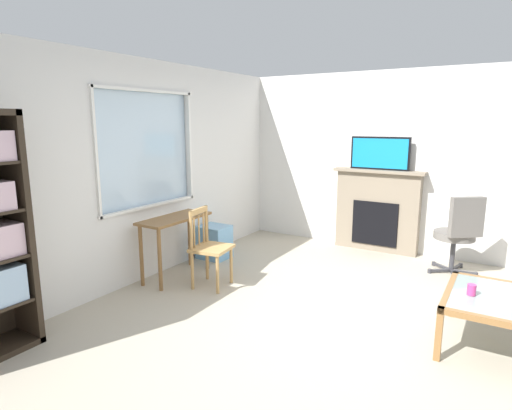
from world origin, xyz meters
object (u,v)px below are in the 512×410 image
at_px(desk_under_window, 175,229).
at_px(fireplace, 377,210).
at_px(wooden_chair, 209,247).
at_px(office_chair, 459,231).
at_px(coffee_table, 490,303).
at_px(plastic_drawer_unit, 214,242).
at_px(tv, 380,153).
at_px(sippy_cup, 472,290).

distance_m(desk_under_window, fireplace, 2.94).
bearing_deg(wooden_chair, fireplace, -27.50).
bearing_deg(office_chair, coffee_table, -165.86).
xyz_separation_m(plastic_drawer_unit, office_chair, (1.01, -2.94, 0.33)).
bearing_deg(tv, wooden_chair, 152.32).
height_order(desk_under_window, office_chair, office_chair).
xyz_separation_m(plastic_drawer_unit, tv, (1.52, -1.80, 1.19)).
xyz_separation_m(tv, sippy_cup, (-2.28, -1.43, -0.93)).
xyz_separation_m(wooden_chair, office_chair, (1.85, -2.38, 0.09)).
relative_size(plastic_drawer_unit, office_chair, 0.45).
relative_size(wooden_chair, tv, 1.09).
distance_m(fireplace, tv, 0.82).
xyz_separation_m(desk_under_window, wooden_chair, (-0.02, -0.51, -0.14)).
distance_m(wooden_chair, office_chair, 3.02).
distance_m(wooden_chair, plastic_drawer_unit, 1.04).
distance_m(tv, coffee_table, 2.90).
xyz_separation_m(fireplace, sippy_cup, (-2.30, -1.43, -0.10)).
distance_m(tv, sippy_cup, 2.84).
relative_size(office_chair, coffee_table, 1.05).
bearing_deg(desk_under_window, tv, -36.79).
xyz_separation_m(desk_under_window, tv, (2.34, -1.75, 0.82)).
xyz_separation_m(wooden_chair, coffee_table, (0.15, -2.81, -0.08)).
relative_size(wooden_chair, office_chair, 0.90).
height_order(wooden_chair, coffee_table, wooden_chair).
bearing_deg(coffee_table, desk_under_window, 92.26).
height_order(plastic_drawer_unit, office_chair, office_chair).
bearing_deg(desk_under_window, wooden_chair, -91.80).
relative_size(tv, sippy_cup, 9.15).
relative_size(plastic_drawer_unit, fireplace, 0.36).
bearing_deg(desk_under_window, fireplace, -36.58).
bearing_deg(office_chair, tv, 66.08).
height_order(desk_under_window, wooden_chair, wooden_chair).
height_order(plastic_drawer_unit, fireplace, fireplace).
height_order(wooden_chair, fireplace, fireplace).
height_order(tv, office_chair, tv).
bearing_deg(fireplace, plastic_drawer_unit, 130.42).
height_order(desk_under_window, tv, tv).
distance_m(tv, office_chair, 1.52).
bearing_deg(desk_under_window, sippy_cup, -88.82).
bearing_deg(office_chair, desk_under_window, 122.46).
height_order(desk_under_window, fireplace, fireplace).
bearing_deg(sippy_cup, plastic_drawer_unit, 76.76).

